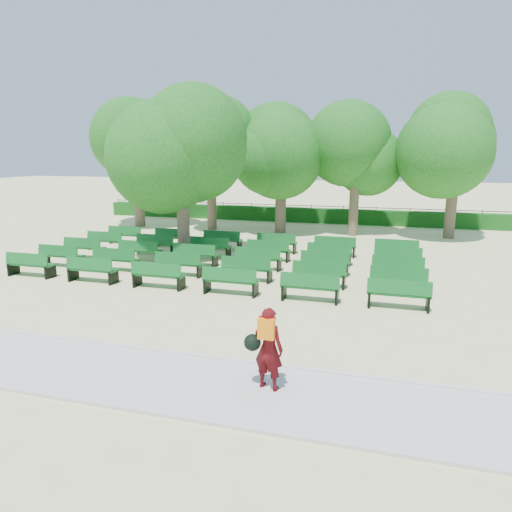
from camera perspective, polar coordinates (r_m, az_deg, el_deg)
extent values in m
plane|color=beige|center=(16.18, -4.60, -2.70)|extent=(120.00, 120.00, 0.00)
cube|color=beige|center=(10.00, -19.82, -13.32)|extent=(30.00, 2.20, 0.06)
cube|color=silver|center=(10.86, -16.28, -10.84)|extent=(30.00, 0.12, 0.10)
cube|color=#155116|center=(29.39, 4.89, 5.17)|extent=(26.00, 0.70, 0.90)
cube|color=#105C20|center=(17.51, -3.64, -0.03)|extent=(1.76, 0.58, 0.06)
cube|color=#105C20|center=(17.27, -3.87, 0.60)|extent=(1.74, 0.23, 0.41)
cylinder|color=brown|center=(18.58, -9.08, 4.25)|extent=(0.50, 0.50, 3.21)
ellipsoid|color=#1F661C|center=(18.38, -9.39, 12.91)|extent=(4.34, 4.34, 3.91)
imported|color=#470A0D|center=(8.43, 1.59, -11.48)|extent=(0.64, 0.50, 1.56)
cube|color=orange|center=(8.10, 1.29, -9.09)|extent=(0.29, 0.15, 0.36)
sphere|color=black|center=(8.41, -0.46, -10.76)|extent=(0.31, 0.31, 0.31)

